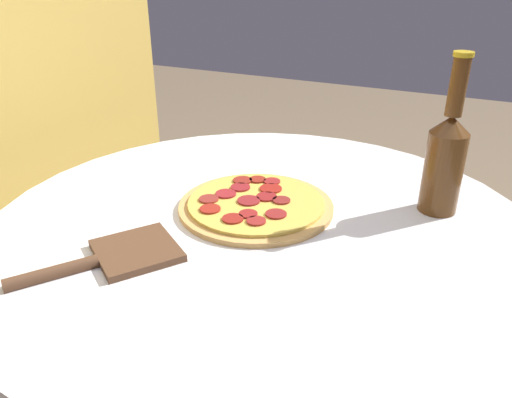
# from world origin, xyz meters

# --- Properties ---
(table) EXTENTS (0.98, 0.98, 0.69)m
(table) POSITION_xyz_m (0.00, 0.00, 0.52)
(table) COLOR white
(table) RESTS_ON ground_plane
(pizza) EXTENTS (0.29, 0.29, 0.02)m
(pizza) POSITION_xyz_m (0.03, 0.03, 0.70)
(pizza) COLOR tan
(pizza) RESTS_ON table
(beer_bottle) EXTENTS (0.07, 0.07, 0.29)m
(beer_bottle) POSITION_xyz_m (0.18, -0.28, 0.80)
(beer_bottle) COLOR #563314
(beer_bottle) RESTS_ON table
(pizza_paddle) EXTENTS (0.25, 0.20, 0.02)m
(pizza_paddle) POSITION_xyz_m (-0.22, 0.15, 0.70)
(pizza_paddle) COLOR brown
(pizza_paddle) RESTS_ON table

